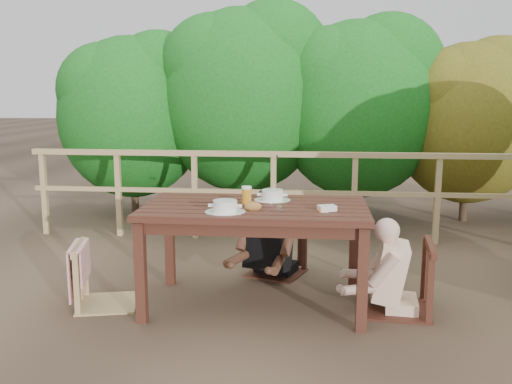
# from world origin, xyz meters

# --- Properties ---
(ground) EXTENTS (60.00, 60.00, 0.00)m
(ground) POSITION_xyz_m (0.00, 0.00, 0.00)
(ground) COLOR brown
(ground) RESTS_ON ground
(table) EXTENTS (1.71, 0.96, 0.79)m
(table) POSITION_xyz_m (0.00, 0.00, 0.40)
(table) COLOR #3A1C13
(table) RESTS_ON ground
(chair_left) EXTENTS (0.56, 0.56, 0.94)m
(chair_left) POSITION_xyz_m (-1.17, -0.11, 0.47)
(chair_left) COLOR tan
(chair_left) RESTS_ON ground
(chair_far) EXTENTS (0.60, 0.60, 0.95)m
(chair_far) POSITION_xyz_m (0.11, 0.79, 0.47)
(chair_far) COLOR #3A1C13
(chair_far) RESTS_ON ground
(chair_right) EXTENTS (0.56, 0.56, 1.03)m
(chair_right) POSITION_xyz_m (1.10, -0.00, 0.52)
(chair_right) COLOR #3A1C13
(chair_right) RESTS_ON ground
(woman) EXTENTS (0.69, 0.76, 1.26)m
(woman) POSITION_xyz_m (0.11, 0.81, 0.63)
(woman) COLOR black
(woman) RESTS_ON ground
(diner_right) EXTENTS (0.63, 0.53, 1.19)m
(diner_right) POSITION_xyz_m (1.13, -0.00, 0.60)
(diner_right) COLOR beige
(diner_right) RESTS_ON ground
(railing) EXTENTS (5.60, 0.10, 1.01)m
(railing) POSITION_xyz_m (0.00, 2.00, 0.51)
(railing) COLOR tan
(railing) RESTS_ON ground
(hedge_row) EXTENTS (6.60, 1.60, 3.80)m
(hedge_row) POSITION_xyz_m (0.40, 3.20, 1.90)
(hedge_row) COLOR #145617
(hedge_row) RESTS_ON ground
(soup_near) EXTENTS (0.30, 0.30, 0.10)m
(soup_near) POSITION_xyz_m (-0.19, -0.25, 0.84)
(soup_near) COLOR silver
(soup_near) RESTS_ON table
(soup_far) EXTENTS (0.29, 0.29, 0.10)m
(soup_far) POSITION_xyz_m (0.12, 0.23, 0.84)
(soup_far) COLOR white
(soup_far) RESTS_ON table
(bread_roll) EXTENTS (0.13, 0.10, 0.08)m
(bread_roll) POSITION_xyz_m (0.00, -0.17, 0.83)
(bread_roll) COLOR #A46D33
(bread_roll) RESTS_ON table
(beer_glass) EXTENTS (0.08, 0.08, 0.15)m
(beer_glass) POSITION_xyz_m (-0.08, 0.06, 0.87)
(beer_glass) COLOR orange
(beer_glass) RESTS_ON table
(tumbler) EXTENTS (0.06, 0.06, 0.07)m
(tumbler) POSITION_xyz_m (0.19, -0.23, 0.83)
(tumbler) COLOR white
(tumbler) RESTS_ON table
(butter_tub) EXTENTS (0.15, 0.13, 0.05)m
(butter_tub) POSITION_xyz_m (0.54, -0.15, 0.82)
(butter_tub) COLOR white
(butter_tub) RESTS_ON table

